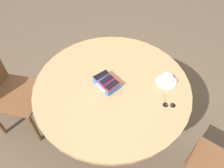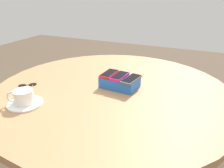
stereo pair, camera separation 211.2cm
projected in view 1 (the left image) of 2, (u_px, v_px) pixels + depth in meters
name	position (u px, v px, depth m)	size (l,w,h in m)	color
ground_plane	(112.00, 135.00, 2.19)	(8.00, 8.00, 0.00)	brown
round_table	(112.00, 95.00, 1.69)	(1.15, 1.15, 0.77)	#2D2D2D
phone_box	(107.00, 83.00, 1.58)	(0.18, 0.13, 0.05)	blue
phone_gray	(101.00, 75.00, 1.59)	(0.07, 0.13, 0.01)	#515156
phone_magenta	(107.00, 80.00, 1.56)	(0.06, 0.12, 0.01)	#D11975
phone_red	(112.00, 85.00, 1.53)	(0.06, 0.12, 0.01)	red
saucer	(166.00, 82.00, 1.62)	(0.14, 0.14, 0.01)	white
coffee_cup	(167.00, 79.00, 1.59)	(0.10, 0.08, 0.06)	white
sunglasses	(169.00, 104.00, 1.49)	(0.12, 0.09, 0.01)	black
chair_far_side	(11.00, 93.00, 1.97)	(0.58, 0.58, 0.82)	brown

